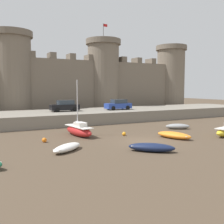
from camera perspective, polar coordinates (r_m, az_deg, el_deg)
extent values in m
plane|color=#4C3D2D|center=(24.73, 7.00, -6.42)|extent=(160.00, 160.00, 0.00)
cube|color=gray|center=(39.38, -6.72, -0.90)|extent=(61.92, 10.00, 1.61)
cube|color=#706354|center=(48.46, -10.83, 5.20)|extent=(49.92, 2.80, 10.06)
cylinder|color=#706354|center=(46.84, -20.76, 6.94)|extent=(6.01, 6.01, 13.30)
cylinder|color=#675B4D|center=(47.63, -21.04, 15.56)|extent=(6.73, 6.73, 1.00)
cylinder|color=#706354|center=(51.45, -1.87, 7.09)|extent=(6.01, 6.01, 13.30)
cylinder|color=#675B4D|center=(52.18, -1.89, 14.96)|extent=(6.73, 6.73, 1.00)
cylinder|color=#4C4742|center=(52.55, -1.90, 17.11)|extent=(0.10, 0.10, 3.00)
cube|color=red|center=(53.00, -1.44, 18.34)|extent=(0.80, 0.04, 0.50)
cylinder|color=#706354|center=(60.45, 12.65, 6.68)|extent=(6.01, 6.01, 13.30)
cylinder|color=#675B4D|center=(61.07, 12.78, 13.40)|extent=(6.73, 6.73, 1.00)
cube|color=#6A5E4F|center=(47.58, -17.22, 11.80)|extent=(1.10, 2.52, 1.10)
cube|color=#6A5E4F|center=(48.33, -13.00, 11.79)|extent=(1.10, 2.52, 1.10)
cube|color=#6A5E4F|center=(49.31, -8.94, 11.72)|extent=(1.10, 2.52, 1.10)
cube|color=#6A5E4F|center=(50.53, -5.05, 11.61)|extent=(1.10, 2.52, 1.10)
cube|color=#6A5E4F|center=(53.57, 2.11, 11.26)|extent=(1.10, 2.52, 1.10)
cube|color=#6A5E4F|center=(55.37, 5.36, 11.04)|extent=(1.10, 2.52, 1.10)
cube|color=#6A5E4F|center=(57.34, 8.40, 10.81)|extent=(1.10, 2.52, 1.10)
ellipsoid|color=red|center=(27.58, -7.26, -4.12)|extent=(2.02, 4.97, 1.03)
cube|color=silver|center=(27.51, -7.27, -3.14)|extent=(1.74, 4.37, 0.08)
cube|color=silver|center=(27.15, -6.92, -2.69)|extent=(1.07, 1.46, 0.44)
cylinder|color=silver|center=(27.48, -7.56, 1.98)|extent=(0.10, 0.10, 4.81)
cylinder|color=silver|center=(27.02, -6.80, -2.24)|extent=(0.38, 2.16, 0.08)
ellipsoid|color=gray|center=(32.94, 14.10, -3.05)|extent=(3.06, 2.33, 0.65)
ellipsoid|color=silver|center=(32.93, 14.10, -2.95)|extent=(2.49, 1.87, 0.36)
cube|color=beige|center=(32.97, 14.47, -2.87)|extent=(0.62, 0.91, 0.06)
cube|color=beige|center=(32.69, 12.18, -2.93)|extent=(0.53, 0.66, 0.08)
ellipsoid|color=silver|center=(21.18, -9.74, -7.64)|extent=(3.28, 2.91, 0.57)
ellipsoid|color=white|center=(21.17, -9.74, -7.48)|extent=(2.66, 2.35, 0.32)
cube|color=beige|center=(21.35, -9.36, -7.25)|extent=(0.76, 0.90, 0.06)
cube|color=beige|center=(20.17, -11.81, -8.10)|extent=(0.61, 0.68, 0.08)
ellipsoid|color=#141E3D|center=(20.95, 8.58, -7.62)|extent=(3.52, 3.27, 0.68)
ellipsoid|color=navy|center=(20.93, 8.58, -7.46)|extent=(2.86, 2.65, 0.37)
cube|color=beige|center=(20.90, 9.34, -7.38)|extent=(0.80, 0.88, 0.06)
cube|color=beige|center=(21.10, 4.70, -7.27)|extent=(0.63, 0.67, 0.08)
ellipsoid|color=orange|center=(26.72, 13.34, -4.93)|extent=(2.44, 3.89, 0.66)
ellipsoid|color=gold|center=(26.71, 13.34, -4.80)|extent=(1.95, 3.17, 0.37)
cube|color=beige|center=(26.84, 12.84, -4.65)|extent=(1.12, 0.55, 0.06)
cube|color=beige|center=(26.03, 16.07, -5.08)|extent=(0.77, 0.50, 0.08)
sphere|color=orange|center=(27.52, 2.62, -4.77)|extent=(0.41, 0.41, 0.41)
sphere|color=orange|center=(24.94, -14.52, -5.94)|extent=(0.43, 0.43, 0.43)
cube|color=#263F99|center=(41.03, 1.33, 1.35)|extent=(4.11, 1.72, 0.80)
cube|color=#2D3842|center=(41.06, 1.52, 2.33)|extent=(2.26, 1.51, 0.64)
cylinder|color=black|center=(39.71, 0.29, 0.82)|extent=(0.64, 0.18, 0.64)
cylinder|color=black|center=(41.23, -0.79, 0.98)|extent=(0.64, 0.18, 0.64)
cylinder|color=black|center=(40.93, 3.46, 0.94)|extent=(0.64, 0.18, 0.64)
cylinder|color=black|center=(42.40, 2.30, 1.09)|extent=(0.64, 0.18, 0.64)
cube|color=black|center=(38.63, -10.29, 1.03)|extent=(4.11, 1.72, 0.80)
cube|color=#2D3842|center=(38.63, -10.09, 2.07)|extent=(2.26, 1.51, 0.64)
cylinder|color=black|center=(37.50, -11.77, 0.45)|extent=(0.64, 0.18, 0.64)
cylinder|color=black|center=(39.14, -12.42, 0.63)|extent=(0.64, 0.18, 0.64)
cylinder|color=black|center=(38.23, -8.09, 0.60)|extent=(0.64, 0.18, 0.64)
cylinder|color=black|center=(39.84, -8.88, 0.77)|extent=(0.64, 0.18, 0.64)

